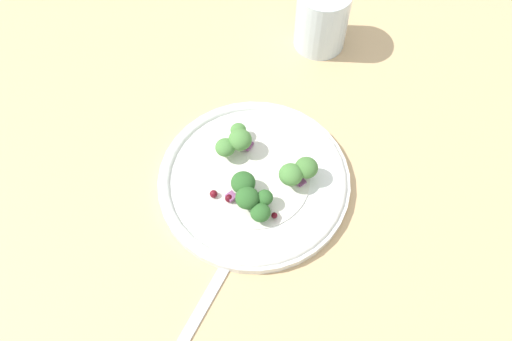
# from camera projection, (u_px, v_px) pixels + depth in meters

# --- Properties ---
(ground_plane) EXTENTS (1.80, 1.80, 0.02)m
(ground_plane) POSITION_uv_depth(u_px,v_px,m) (248.00, 183.00, 0.66)
(ground_plane) COLOR tan
(plate) EXTENTS (0.23, 0.23, 0.02)m
(plate) POSITION_uv_depth(u_px,v_px,m) (256.00, 178.00, 0.64)
(plate) COLOR white
(plate) RESTS_ON ground_plane
(dressing_pool) EXTENTS (0.13, 0.13, 0.00)m
(dressing_pool) POSITION_uv_depth(u_px,v_px,m) (256.00, 176.00, 0.63)
(dressing_pool) COLOR white
(dressing_pool) RESTS_ON plate
(broccoli_floret_0) EXTENTS (0.02, 0.02, 0.02)m
(broccoli_floret_0) POSITION_uv_depth(u_px,v_px,m) (238.00, 130.00, 0.65)
(broccoli_floret_0) COLOR #9EC684
(broccoli_floret_0) RESTS_ON plate
(broccoli_floret_1) EXTENTS (0.02, 0.02, 0.02)m
(broccoli_floret_1) POSITION_uv_depth(u_px,v_px,m) (265.00, 198.00, 0.60)
(broccoli_floret_1) COLOR #ADD18E
(broccoli_floret_1) RESTS_ON plate
(broccoli_floret_2) EXTENTS (0.03, 0.03, 0.03)m
(broccoli_floret_2) POSITION_uv_depth(u_px,v_px,m) (243.00, 183.00, 0.61)
(broccoli_floret_2) COLOR #9EC684
(broccoli_floret_2) RESTS_ON plate
(broccoli_floret_3) EXTENTS (0.03, 0.03, 0.03)m
(broccoli_floret_3) POSITION_uv_depth(u_px,v_px,m) (247.00, 198.00, 0.60)
(broccoli_floret_3) COLOR #8EB77A
(broccoli_floret_3) RESTS_ON plate
(broccoli_floret_4) EXTENTS (0.03, 0.03, 0.03)m
(broccoli_floret_4) POSITION_uv_depth(u_px,v_px,m) (291.00, 175.00, 0.61)
(broccoli_floret_4) COLOR #8EB77A
(broccoli_floret_4) RESTS_ON plate
(broccoli_floret_5) EXTENTS (0.03, 0.03, 0.03)m
(broccoli_floret_5) POSITION_uv_depth(u_px,v_px,m) (306.00, 168.00, 0.62)
(broccoli_floret_5) COLOR #9EC684
(broccoli_floret_5) RESTS_ON plate
(broccoli_floret_6) EXTENTS (0.02, 0.02, 0.02)m
(broccoli_floret_6) POSITION_uv_depth(u_px,v_px,m) (260.00, 213.00, 0.59)
(broccoli_floret_6) COLOR #9EC684
(broccoli_floret_6) RESTS_ON plate
(broccoli_floret_7) EXTENTS (0.03, 0.03, 0.03)m
(broccoli_floret_7) POSITION_uv_depth(u_px,v_px,m) (240.00, 140.00, 0.63)
(broccoli_floret_7) COLOR #9EC684
(broccoli_floret_7) RESTS_ON plate
(broccoli_floret_8) EXTENTS (0.02, 0.02, 0.02)m
(broccoli_floret_8) POSITION_uv_depth(u_px,v_px,m) (223.00, 150.00, 0.63)
(broccoli_floret_8) COLOR #ADD18E
(broccoli_floret_8) RESTS_ON plate
(cranberry_0) EXTENTS (0.01, 0.01, 0.01)m
(cranberry_0) POSITION_uv_depth(u_px,v_px,m) (239.00, 131.00, 0.66)
(cranberry_0) COLOR maroon
(cranberry_0) RESTS_ON plate
(cranberry_1) EXTENTS (0.01, 0.01, 0.01)m
(cranberry_1) POSITION_uv_depth(u_px,v_px,m) (229.00, 198.00, 0.61)
(cranberry_1) COLOR #4C0A14
(cranberry_1) RESTS_ON plate
(cranberry_2) EXTENTS (0.01, 0.01, 0.01)m
(cranberry_2) POSITION_uv_depth(u_px,v_px,m) (214.00, 194.00, 0.62)
(cranberry_2) COLOR maroon
(cranberry_2) RESTS_ON plate
(cranberry_3) EXTENTS (0.01, 0.01, 0.01)m
(cranberry_3) POSITION_uv_depth(u_px,v_px,m) (274.00, 215.00, 0.60)
(cranberry_3) COLOR #4C0A14
(cranberry_3) RESTS_ON plate
(cranberry_4) EXTENTS (0.01, 0.01, 0.01)m
(cranberry_4) POSITION_uv_depth(u_px,v_px,m) (242.00, 199.00, 0.61)
(cranberry_4) COLOR maroon
(cranberry_4) RESTS_ON plate
(onion_bit_0) EXTENTS (0.01, 0.01, 0.01)m
(onion_bit_0) POSITION_uv_depth(u_px,v_px,m) (231.00, 197.00, 0.61)
(onion_bit_0) COLOR #934C84
(onion_bit_0) RESTS_ON plate
(onion_bit_1) EXTENTS (0.01, 0.01, 0.00)m
(onion_bit_1) POSITION_uv_depth(u_px,v_px,m) (247.00, 145.00, 0.65)
(onion_bit_1) COLOR #843D75
(onion_bit_1) RESTS_ON plate
(onion_bit_2) EXTENTS (0.01, 0.01, 0.00)m
(onion_bit_2) POSITION_uv_depth(u_px,v_px,m) (300.00, 181.00, 0.63)
(onion_bit_2) COLOR #843D75
(onion_bit_2) RESTS_ON plate
(fork) EXTENTS (0.07, 0.18, 0.01)m
(fork) POSITION_uv_depth(u_px,v_px,m) (206.00, 301.00, 0.57)
(fork) COLOR silver
(fork) RESTS_ON ground_plane
(water_glass) EXTENTS (0.07, 0.07, 0.09)m
(water_glass) POSITION_uv_depth(u_px,v_px,m) (322.00, 18.00, 0.72)
(water_glass) COLOR silver
(water_glass) RESTS_ON ground_plane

